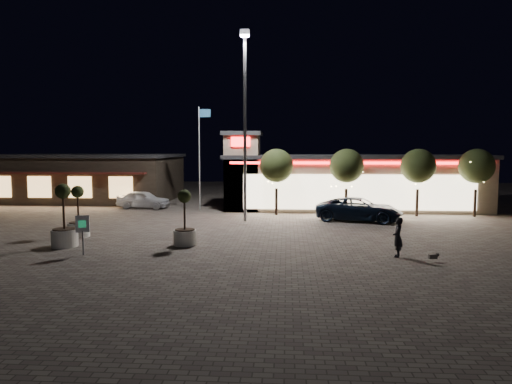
# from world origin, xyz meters

# --- Properties ---
(ground) EXTENTS (90.00, 90.00, 0.00)m
(ground) POSITION_xyz_m (0.00, 0.00, 0.00)
(ground) COLOR #6A6056
(ground) RESTS_ON ground
(retail_building) EXTENTS (20.40, 8.40, 6.10)m
(retail_building) POSITION_xyz_m (9.51, 15.82, 2.21)
(retail_building) COLOR tan
(retail_building) RESTS_ON ground
(restaurant_building) EXTENTS (16.40, 11.00, 4.30)m
(restaurant_building) POSITION_xyz_m (-14.00, 19.97, 2.16)
(restaurant_building) COLOR #382D23
(restaurant_building) RESTS_ON ground
(floodlight_pole) EXTENTS (0.60, 0.40, 12.38)m
(floodlight_pole) POSITION_xyz_m (2.00, 8.00, 7.02)
(floodlight_pole) COLOR gray
(floodlight_pole) RESTS_ON ground
(flagpole) EXTENTS (0.95, 0.10, 8.00)m
(flagpole) POSITION_xyz_m (-1.90, 13.00, 4.74)
(flagpole) COLOR white
(flagpole) RESTS_ON ground
(string_tree_a) EXTENTS (2.42, 2.42, 4.79)m
(string_tree_a) POSITION_xyz_m (4.00, 11.00, 3.56)
(string_tree_a) COLOR #332319
(string_tree_a) RESTS_ON ground
(string_tree_b) EXTENTS (2.42, 2.42, 4.79)m
(string_tree_b) POSITION_xyz_m (9.00, 11.00, 3.56)
(string_tree_b) COLOR #332319
(string_tree_b) RESTS_ON ground
(string_tree_c) EXTENTS (2.42, 2.42, 4.79)m
(string_tree_c) POSITION_xyz_m (14.00, 11.00, 3.56)
(string_tree_c) COLOR #332319
(string_tree_c) RESTS_ON ground
(string_tree_d) EXTENTS (2.42, 2.42, 4.79)m
(string_tree_d) POSITION_xyz_m (18.00, 11.00, 3.56)
(string_tree_d) COLOR #332319
(string_tree_d) RESTS_ON ground
(pickup_truck) EXTENTS (6.07, 3.90, 1.56)m
(pickup_truck) POSITION_xyz_m (9.54, 8.53, 0.78)
(pickup_truck) COLOR black
(pickup_truck) RESTS_ON ground
(white_sedan) EXTENTS (4.36, 2.10, 1.44)m
(white_sedan) POSITION_xyz_m (-6.81, 14.00, 0.72)
(white_sedan) COLOR silver
(white_sedan) RESTS_ON ground
(pedestrian) EXTENTS (0.58, 0.73, 1.76)m
(pedestrian) POSITION_xyz_m (9.65, -1.69, 0.88)
(pedestrian) COLOR black
(pedestrian) RESTS_ON ground
(dog) EXTENTS (0.48, 0.25, 0.26)m
(dog) POSITION_xyz_m (10.98, -2.52, 0.25)
(dog) COLOR #59514C
(dog) RESTS_ON ground
(planter_left) EXTENTS (1.14, 1.14, 2.79)m
(planter_left) POSITION_xyz_m (-6.51, 1.85, 0.86)
(planter_left) COLOR silver
(planter_left) RESTS_ON ground
(planter_mid) EXTENTS (1.25, 1.25, 3.08)m
(planter_mid) POSITION_xyz_m (-6.07, -0.61, 0.95)
(planter_mid) COLOR silver
(planter_mid) RESTS_ON ground
(planter_right) EXTENTS (1.13, 1.13, 2.77)m
(planter_right) POSITION_xyz_m (-0.28, 0.12, 0.85)
(planter_right) COLOR silver
(planter_right) RESTS_ON ground
(valet_sign) EXTENTS (0.58, 0.24, 1.79)m
(valet_sign) POSITION_xyz_m (-4.38, -2.27, 1.25)
(valet_sign) COLOR gray
(valet_sign) RESTS_ON ground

